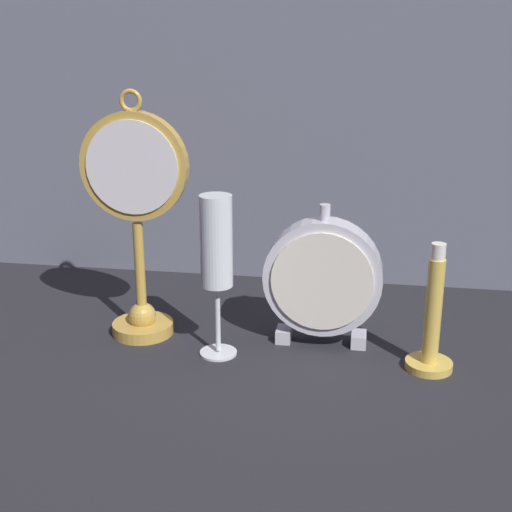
{
  "coord_description": "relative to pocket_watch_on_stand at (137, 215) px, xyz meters",
  "views": [
    {
      "loc": [
        0.14,
        -0.81,
        0.42
      ],
      "look_at": [
        0.0,
        0.08,
        0.12
      ],
      "focal_mm": 50.0,
      "sensor_mm": 36.0,
      "label": 1
    }
  ],
  "objects": [
    {
      "name": "ground_plane",
      "position": [
        0.16,
        -0.07,
        -0.17
      ],
      "size": [
        4.0,
        4.0,
        0.0
      ],
      "primitive_type": "plane",
      "color": "#232328"
    },
    {
      "name": "fabric_backdrop_drape",
      "position": [
        0.16,
        0.26,
        0.23
      ],
      "size": [
        1.66,
        0.01,
        0.8
      ],
      "primitive_type": "cube",
      "color": "slate",
      "rests_on": "ground_plane"
    },
    {
      "name": "pocket_watch_on_stand",
      "position": [
        0.0,
        0.0,
        0.0
      ],
      "size": [
        0.14,
        0.08,
        0.34
      ],
      "color": "gold",
      "rests_on": "ground_plane"
    },
    {
      "name": "mantel_clock_silver",
      "position": [
        0.25,
        0.01,
        -0.08
      ],
      "size": [
        0.16,
        0.04,
        0.19
      ],
      "color": "silver",
      "rests_on": "ground_plane"
    },
    {
      "name": "champagne_flute",
      "position": [
        0.12,
        -0.05,
        -0.03
      ],
      "size": [
        0.05,
        0.05,
        0.21
      ],
      "color": "silver",
      "rests_on": "ground_plane"
    },
    {
      "name": "brass_candlestick",
      "position": [
        0.39,
        -0.05,
        -0.11
      ],
      "size": [
        0.06,
        0.06,
        0.17
      ],
      "color": "gold",
      "rests_on": "ground_plane"
    }
  ]
}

